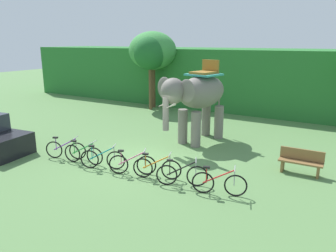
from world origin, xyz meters
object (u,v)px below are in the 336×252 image
at_px(bike_pink, 132,164).
at_px(bike_orange, 157,168).
at_px(elephant, 197,96).
at_px(wooden_bench, 301,161).
at_px(tree_center_left, 150,53).
at_px(bike_teal, 102,159).
at_px(bike_red, 219,183).
at_px(bike_green, 83,154).
at_px(tree_far_left, 153,51).
at_px(bike_purple, 66,150).
at_px(bike_black, 182,175).

height_order(bike_pink, bike_orange, same).
bearing_deg(elephant, wooden_bench, -17.40).
bearing_deg(bike_pink, tree_center_left, 120.35).
xyz_separation_m(bike_teal, bike_pink, (1.26, 0.15, 0.00)).
distance_m(tree_center_left, bike_pink, 11.95).
bearing_deg(bike_orange, wooden_bench, 35.58).
distance_m(bike_pink, wooden_bench, 6.02).
height_order(elephant, bike_red, elephant).
bearing_deg(bike_green, wooden_bench, 23.61).
relative_size(bike_green, bike_pink, 1.08).
distance_m(bike_teal, bike_orange, 2.23).
xyz_separation_m(tree_far_left, bike_pink, (6.07, -10.62, -3.55)).
xyz_separation_m(elephant, bike_orange, (0.68, -4.52, -1.82)).
relative_size(elephant, bike_pink, 2.73).
height_order(bike_purple, bike_teal, same).
bearing_deg(tree_far_left, elephant, -43.25).
bearing_deg(bike_teal, bike_green, 177.89).
relative_size(tree_far_left, bike_purple, 3.29).
bearing_deg(tree_center_left, elephant, -40.76).
bearing_deg(wooden_bench, bike_teal, -152.88).
relative_size(bike_green, bike_red, 1.03).
bearing_deg(bike_green, tree_far_left, 109.45).
bearing_deg(bike_orange, bike_red, -1.69).
xyz_separation_m(tree_center_left, bike_pink, (5.79, -9.88, -3.42)).
xyz_separation_m(bike_green, bike_black, (4.24, 0.17, 0.00)).
distance_m(bike_orange, bike_black, 1.02).
relative_size(bike_pink, wooden_bench, 1.03).
relative_size(elephant, bike_orange, 2.63).
bearing_deg(bike_teal, bike_red, 2.71).
bearing_deg(bike_black, bike_orange, 175.76).
height_order(tree_far_left, bike_pink, tree_far_left).
relative_size(tree_center_left, bike_teal, 3.13).
xyz_separation_m(elephant, bike_pink, (-0.28, -4.66, -1.82)).
bearing_deg(bike_purple, bike_teal, -1.80).
xyz_separation_m(tree_far_left, wooden_bench, (11.21, -7.49, -3.45)).
relative_size(bike_orange, bike_black, 1.03).
xyz_separation_m(bike_teal, bike_orange, (2.22, 0.28, 0.00)).
height_order(tree_far_left, bike_teal, tree_far_left).
relative_size(elephant, bike_purple, 2.65).
relative_size(bike_green, bike_orange, 1.04).
xyz_separation_m(bike_purple, bike_teal, (2.01, -0.06, 0.00)).
relative_size(bike_orange, bike_red, 0.98).
distance_m(tree_center_left, bike_orange, 12.33).
xyz_separation_m(tree_far_left, bike_green, (3.79, -10.74, -3.55)).
bearing_deg(bike_red, bike_orange, 178.31).
bearing_deg(bike_pink, bike_red, 1.15).
height_order(tree_center_left, elephant, tree_center_left).
bearing_deg(wooden_bench, bike_orange, -144.42).
height_order(bike_orange, bike_black, same).
bearing_deg(bike_red, bike_teal, -177.29).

